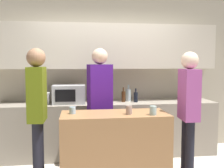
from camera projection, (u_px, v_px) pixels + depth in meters
back_wall at (106, 63)px, 4.59m from camera, size 6.40×0.40×2.70m
back_counter at (108, 128)px, 4.41m from camera, size 3.60×0.62×0.89m
kitchen_island at (115, 149)px, 3.35m from camera, size 1.35×0.58×0.92m
microwave at (69, 94)px, 4.26m from camera, size 0.52×0.39×0.30m
toaster at (42, 98)px, 4.21m from camera, size 0.26×0.16×0.18m
potted_plant at (196, 89)px, 4.55m from camera, size 0.14×0.14×0.40m
bottle_0 at (123, 96)px, 4.41m from camera, size 0.06×0.06×0.25m
bottle_1 at (128, 95)px, 4.49m from camera, size 0.08×0.08×0.28m
bottle_2 at (136, 97)px, 4.39m from camera, size 0.07×0.07×0.23m
cup_0 at (73, 110)px, 3.27m from camera, size 0.08×0.08×0.09m
cup_1 at (153, 110)px, 3.19m from camera, size 0.09×0.09×0.11m
cup_2 at (129, 110)px, 3.24m from camera, size 0.08×0.08×0.11m
person_left at (189, 105)px, 3.36m from camera, size 0.22×0.35×1.70m
person_center at (100, 97)px, 3.82m from camera, size 0.38×0.27×1.76m
person_right at (37, 105)px, 3.21m from camera, size 0.23×0.35×1.73m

